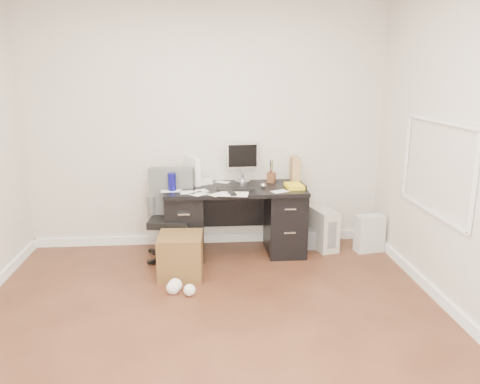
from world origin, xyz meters
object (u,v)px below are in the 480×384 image
object	(u,v)px
office_chair	(170,216)
pc_tower	(322,228)
lcd_monitor	(242,162)
wicker_basket	(181,255)
keyboard	(235,189)
desk	(235,218)

from	to	relation	value
office_chair	pc_tower	xyz separation A→B (m)	(1.70, 0.20, -0.25)
lcd_monitor	pc_tower	world-z (taller)	lcd_monitor
office_chair	pc_tower	distance (m)	1.73
pc_tower	wicker_basket	xyz separation A→B (m)	(-1.58, -0.64, -0.02)
keyboard	lcd_monitor	bearing A→B (deg)	72.40
office_chair	pc_tower	world-z (taller)	office_chair
desk	keyboard	size ratio (longest dim) A/B	3.80
office_chair	desk	bearing A→B (deg)	16.76
wicker_basket	office_chair	bearing A→B (deg)	105.33
lcd_monitor	wicker_basket	bearing A→B (deg)	-132.66
pc_tower	wicker_basket	size ratio (longest dim) A/B	1.08
wicker_basket	keyboard	bearing A→B (deg)	38.65
lcd_monitor	wicker_basket	xyz separation A→B (m)	(-0.68, -0.82, -0.77)
desk	office_chair	bearing A→B (deg)	-169.83
keyboard	pc_tower	bearing A→B (deg)	9.19
desk	wicker_basket	distance (m)	0.84
lcd_monitor	office_chair	world-z (taller)	lcd_monitor
lcd_monitor	office_chair	bearing A→B (deg)	-158.16
keyboard	pc_tower	world-z (taller)	keyboard
lcd_monitor	office_chair	size ratio (longest dim) A/B	0.47
keyboard	wicker_basket	xyz separation A→B (m)	(-0.57, -0.46, -0.55)
lcd_monitor	pc_tower	distance (m)	1.19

